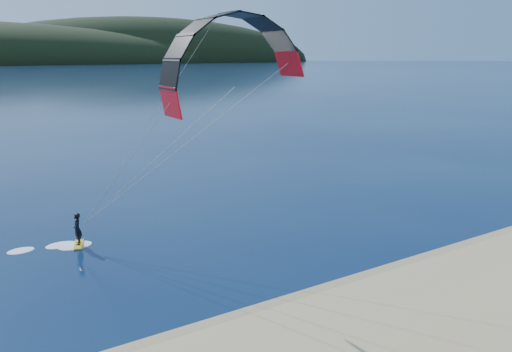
# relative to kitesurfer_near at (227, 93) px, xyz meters

# --- Properties ---
(wet_sand) EXTENTS (220.00, 2.50, 0.10)m
(wet_sand) POSITION_rel_kitesurfer_near_xyz_m (-3.07, -7.61, -9.30)
(wet_sand) COLOR #968157
(wet_sand) RESTS_ON ground
(kitesurfer_near) EXTENTS (22.84, 8.91, 13.31)m
(kitesurfer_near) POSITION_rel_kitesurfer_near_xyz_m (0.00, 0.00, 0.00)
(kitesurfer_near) COLOR gold
(kitesurfer_near) RESTS_ON ground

